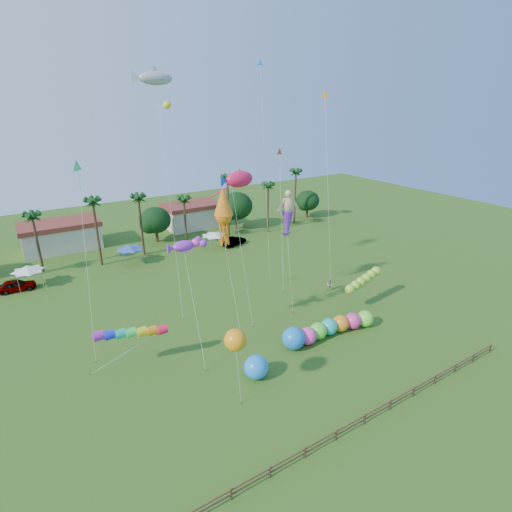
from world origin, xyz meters
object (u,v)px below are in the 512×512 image
spectator_b (330,285)px  car_b (235,241)px  caterpillar_inflatable (326,329)px  car_a (16,285)px  blue_ball (256,367)px

spectator_b → car_b: bearing=128.9°
caterpillar_inflatable → car_b: bearing=82.7°
car_a → spectator_b: bearing=-118.2°
car_b → blue_ball: 36.28m
spectator_b → blue_ball: blue_ball is taller
car_b → caterpillar_inflatable: caterpillar_inflatable is taller
spectator_b → caterpillar_inflatable: size_ratio=0.15×
car_a → car_b: size_ratio=1.06×
car_b → spectator_b: size_ratio=2.49×
car_b → caterpillar_inflatable: (-6.20, -30.80, 0.27)m
car_a → caterpillar_inflatable: (27.46, -30.62, 0.20)m
car_a → caterpillar_inflatable: size_ratio=0.40×
car_a → caterpillar_inflatable: bearing=-134.0°
spectator_b → caterpillar_inflatable: (-7.97, -8.18, 0.11)m
car_a → spectator_b: 41.94m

